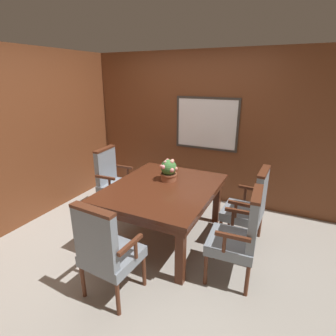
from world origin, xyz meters
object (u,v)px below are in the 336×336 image
(chair_left_far, at_px, (113,178))
(chair_right_far, at_px, (250,205))
(chair_head_near, at_px, (106,249))
(dining_table, at_px, (163,193))
(potted_plant, at_px, (169,170))
(chair_right_near, at_px, (240,234))

(chair_left_far, relative_size, chair_right_far, 1.00)
(chair_head_near, bearing_deg, dining_table, -87.03)
(chair_left_far, bearing_deg, potted_plant, -99.38)
(dining_table, xyz_separation_m, chair_left_far, (-1.04, 0.33, -0.09))
(chair_right_far, distance_m, chair_right_near, 0.69)
(dining_table, distance_m, chair_right_near, 1.11)
(chair_right_far, bearing_deg, chair_right_near, 3.60)
(chair_right_near, bearing_deg, dining_table, -111.72)
(chair_left_far, relative_size, potted_plant, 3.44)
(chair_right_near, bearing_deg, chair_head_near, -56.86)
(chair_head_near, distance_m, potted_plant, 1.40)
(chair_left_far, relative_size, chair_head_near, 1.00)
(chair_head_near, xyz_separation_m, chair_right_near, (1.07, 0.80, 0.00))
(dining_table, bearing_deg, chair_left_far, 162.44)
(chair_left_far, xyz_separation_m, chair_head_near, (1.03, -1.47, 0.00))
(dining_table, bearing_deg, chair_right_near, -18.17)
(dining_table, xyz_separation_m, chair_right_far, (1.04, 0.34, -0.09))
(chair_left_far, bearing_deg, dining_table, -110.88)
(chair_right_far, bearing_deg, dining_table, -69.59)
(chair_right_near, height_order, potted_plant, potted_plant)
(dining_table, distance_m, chair_right_far, 1.09)
(dining_table, height_order, chair_head_near, chair_head_near)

